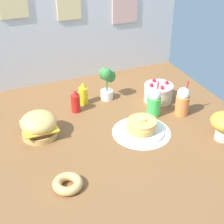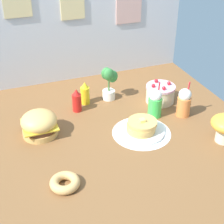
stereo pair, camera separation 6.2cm
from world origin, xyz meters
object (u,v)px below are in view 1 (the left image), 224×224
potted_plant (107,82)px  burger (39,125)px  cream_soda_cup (154,102)px  layer_cake (158,93)px  donut_pink_glaze (68,183)px  ketchup_bottle (75,101)px  mustard_bottle (83,94)px  orange_float_cup (183,101)px  pancake_stack (141,127)px

potted_plant → burger: bearing=-153.8°
cream_soda_cup → layer_cake: bearing=52.2°
layer_cake → donut_pink_glaze: 117.43cm
layer_cake → cream_soda_cup: (-13.97, -18.03, 3.80)cm
cream_soda_cup → ketchup_bottle: bearing=152.3°
layer_cake → burger: bearing=-173.2°
layer_cake → mustard_bottle: mustard_bottle is taller
donut_pink_glaze → potted_plant: size_ratio=0.61×
layer_cake → orange_float_cup: size_ratio=0.83×
pancake_stack → layer_cake: layer_cake is taller
layer_cake → cream_soda_cup: cream_soda_cup is taller
burger → layer_cake: (99.40, 11.90, -1.30)cm
pancake_stack → layer_cake: (32.79, 35.31, 2.83)cm
layer_cake → potted_plant: size_ratio=0.82×
burger → mustard_bottle: mustard_bottle is taller
donut_pink_glaze → layer_cake: bearing=35.4°
burger → orange_float_cup: 106.91cm
pancake_stack → donut_pink_glaze: bearing=-152.5°
layer_cake → mustard_bottle: 60.41cm
layer_cake → cream_soda_cup: bearing=-127.8°
burger → pancake_stack: 70.72cm
burger → mustard_bottle: size_ratio=1.33×
layer_cake → cream_soda_cup: size_ratio=0.83×
mustard_bottle → donut_pink_glaze: (-38.17, -86.48, -5.90)cm
orange_float_cup → donut_pink_glaze: 111.37cm
layer_cake → mustard_bottle: bearing=162.2°
burger → layer_cake: burger is taller
donut_pink_glaze → potted_plant: (58.70, 86.80, 12.52)cm
layer_cake → ketchup_bottle: 67.47cm
pancake_stack → ketchup_bottle: bearing=127.1°
pancake_stack → layer_cake: bearing=47.1°
layer_cake → mustard_bottle: size_ratio=1.25×
pancake_stack → ketchup_bottle: (-33.97, 44.98, 4.29)cm
ketchup_bottle → layer_cake: bearing=-8.2°
burger → potted_plant: size_ratio=0.87×
cream_soda_cup → orange_float_cup: 21.76cm
pancake_stack → ketchup_bottle: 56.53cm
mustard_bottle → cream_soda_cup: size_ratio=0.67×
potted_plant → layer_cake: bearing=-27.0°
ketchup_bottle → donut_pink_glaze: size_ratio=1.08×
burger → orange_float_cup: size_ratio=0.88×
pancake_stack → cream_soda_cup: cream_soda_cup is taller
potted_plant → pancake_stack: bearing=-85.6°
layer_cake → orange_float_cup: orange_float_cup is taller
cream_soda_cup → orange_float_cup: same height
orange_float_cup → ketchup_bottle: bearing=154.8°
cream_soda_cup → potted_plant: (-22.99, 36.86, 4.28)cm
donut_pink_glaze → orange_float_cup: bearing=22.8°
layer_cake → donut_pink_glaze: (-95.66, -67.97, -4.44)cm
potted_plant → orange_float_cup: bearing=-45.0°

